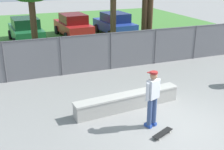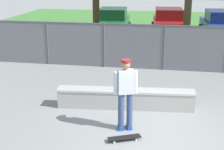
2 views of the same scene
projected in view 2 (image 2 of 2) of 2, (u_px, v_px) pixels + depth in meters
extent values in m
plane|color=gray|center=(155.00, 138.00, 8.14)|extent=(80.00, 80.00, 0.00)
cube|color=#478438|center=(168.00, 28.00, 23.37)|extent=(26.71, 20.00, 0.02)
cube|color=#A8A59E|center=(125.00, 100.00, 9.84)|extent=(3.98, 0.80, 0.51)
cube|color=beige|center=(126.00, 90.00, 9.75)|extent=(4.02, 0.84, 0.06)
cube|color=#2647A5|center=(121.00, 127.00, 8.58)|extent=(0.19, 0.28, 0.10)
cube|color=#2647A5|center=(129.00, 127.00, 8.61)|extent=(0.19, 0.28, 0.10)
cylinder|color=#384C7A|center=(121.00, 110.00, 8.40)|extent=(0.15, 0.15, 0.88)
cylinder|color=#384C7A|center=(130.00, 109.00, 8.44)|extent=(0.15, 0.15, 0.88)
cube|color=silver|center=(126.00, 82.00, 8.20)|extent=(0.43, 0.34, 0.60)
cylinder|color=silver|center=(116.00, 83.00, 8.16)|extent=(0.10, 0.10, 0.58)
cylinder|color=silver|center=(136.00, 82.00, 8.25)|extent=(0.10, 0.10, 0.58)
sphere|color=#9E7051|center=(126.00, 65.00, 8.07)|extent=(0.22, 0.22, 0.22)
cylinder|color=maroon|center=(126.00, 61.00, 8.04)|extent=(0.23, 0.23, 0.06)
cube|color=maroon|center=(125.00, 60.00, 8.17)|extent=(0.23, 0.18, 0.02)
cube|color=black|center=(124.00, 137.00, 7.99)|extent=(0.81, 0.52, 0.02)
cube|color=#B2B2B7|center=(135.00, 137.00, 8.06)|extent=(0.11, 0.15, 0.02)
cube|color=#B2B2B7|center=(113.00, 139.00, 7.93)|extent=(0.11, 0.15, 0.02)
cylinder|color=silver|center=(136.00, 140.00, 7.99)|extent=(0.06, 0.05, 0.05)
cylinder|color=silver|center=(134.00, 136.00, 8.15)|extent=(0.06, 0.05, 0.05)
cylinder|color=silver|center=(114.00, 142.00, 7.87)|extent=(0.06, 0.05, 0.05)
cylinder|color=silver|center=(112.00, 139.00, 8.02)|extent=(0.06, 0.05, 0.05)
cylinder|color=#4C4C51|center=(48.00, 43.00, 14.25)|extent=(0.07, 0.07, 1.84)
cylinder|color=#4C4C51|center=(104.00, 45.00, 13.83)|extent=(0.07, 0.07, 1.84)
cylinder|color=#4C4C51|center=(164.00, 48.00, 13.42)|extent=(0.07, 0.07, 1.84)
cylinder|color=#4C4C51|center=(165.00, 26.00, 13.16)|extent=(14.71, 0.05, 0.05)
cube|color=slate|center=(164.00, 48.00, 13.42)|extent=(14.71, 0.01, 1.84)
cylinder|color=#513823|center=(96.00, 16.00, 15.88)|extent=(0.32, 0.32, 3.66)
cylinder|color=brown|center=(187.00, 16.00, 14.87)|extent=(0.32, 0.32, 3.91)
cube|color=#1E6638|center=(113.00, 24.00, 20.91)|extent=(2.07, 4.31, 0.70)
cube|color=#10381E|center=(113.00, 14.00, 20.57)|extent=(1.74, 2.20, 0.64)
cylinder|color=black|center=(102.00, 26.00, 22.34)|extent=(0.26, 0.65, 0.64)
cylinder|color=black|center=(129.00, 27.00, 22.15)|extent=(0.26, 0.65, 0.64)
cylinder|color=black|center=(96.00, 33.00, 19.88)|extent=(0.26, 0.65, 0.64)
cylinder|color=black|center=(126.00, 34.00, 19.68)|extent=(0.26, 0.65, 0.64)
cube|color=#B21E1E|center=(168.00, 24.00, 20.81)|extent=(2.07, 4.31, 0.70)
cube|color=#621010|center=(169.00, 14.00, 20.47)|extent=(1.74, 2.20, 0.64)
cylinder|color=black|center=(153.00, 26.00, 22.24)|extent=(0.26, 0.65, 0.64)
cylinder|color=black|center=(181.00, 27.00, 22.05)|extent=(0.26, 0.65, 0.64)
cylinder|color=black|center=(153.00, 33.00, 19.77)|extent=(0.26, 0.65, 0.64)
cylinder|color=black|center=(184.00, 34.00, 19.58)|extent=(0.26, 0.65, 0.64)
cube|color=#233D9E|center=(220.00, 27.00, 19.80)|extent=(2.07, 4.31, 0.70)
cube|color=navy|center=(221.00, 16.00, 19.45)|extent=(1.74, 2.20, 0.64)
cylinder|color=black|center=(201.00, 29.00, 21.23)|extent=(0.26, 0.65, 0.64)
cylinder|color=black|center=(207.00, 37.00, 18.76)|extent=(0.26, 0.65, 0.64)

